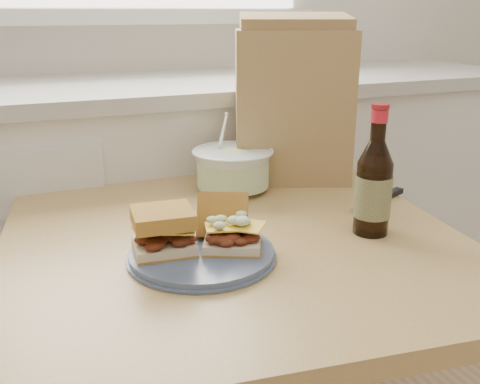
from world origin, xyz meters
name	(u,v)px	position (x,y,z in m)	size (l,w,h in m)	color
cabinet_run	(164,224)	(0.00, 1.70, 0.47)	(2.50, 0.64, 0.94)	white
dining_table	(232,281)	(-0.05, 0.99, 0.62)	(0.98, 0.98, 0.72)	tan
plate	(202,254)	(-0.14, 0.91, 0.73)	(0.25, 0.25, 0.02)	#495876
sandwich_left	(163,230)	(-0.20, 0.93, 0.78)	(0.11, 0.10, 0.08)	beige
sandwich_right	(229,228)	(-0.08, 0.91, 0.77)	(0.13, 0.17, 0.08)	beige
coleslaw_bowl	(233,171)	(0.06, 1.23, 0.77)	(0.19, 0.19, 0.19)	white
beer_bottle	(374,186)	(0.21, 0.89, 0.82)	(0.07, 0.07, 0.25)	black
knife	(385,196)	(0.36, 1.04, 0.73)	(0.19, 0.09, 0.01)	silver
paper_bag	(292,106)	(0.24, 1.28, 0.91)	(0.28, 0.19, 0.37)	#AC8453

